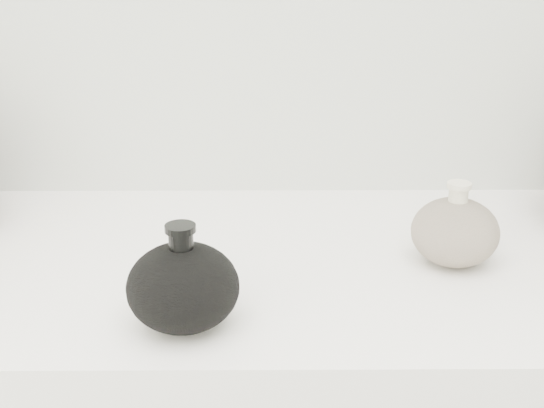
{
  "coord_description": "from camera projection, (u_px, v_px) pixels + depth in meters",
  "views": [
    {
      "loc": [
        -0.01,
        0.08,
        1.31
      ],
      "look_at": [
        -0.0,
        0.92,
        0.99
      ],
      "focal_mm": 50.0,
      "sensor_mm": 36.0,
      "label": 1
    }
  ],
  "objects": [
    {
      "name": "black_gourd_vase",
      "position": [
        183.0,
        286.0,
        0.78
      ],
      "size": [
        0.14,
        0.14,
        0.12
      ],
      "color": "black",
      "rests_on": "display_counter"
    },
    {
      "name": "cream_gourd_vase",
      "position": [
        455.0,
        231.0,
        0.93
      ],
      "size": [
        0.13,
        0.13,
        0.11
      ],
      "color": "beige",
      "rests_on": "display_counter"
    }
  ]
}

